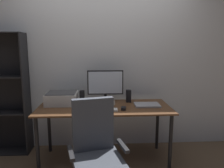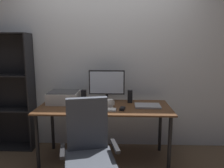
% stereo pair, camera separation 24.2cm
% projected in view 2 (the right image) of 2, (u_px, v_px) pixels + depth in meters
% --- Properties ---
extents(ground_plane, '(12.00, 12.00, 0.00)m').
position_uv_depth(ground_plane, '(105.00, 160.00, 2.86)').
color(ground_plane, brown).
extents(back_wall, '(6.40, 0.10, 2.60)m').
position_uv_depth(back_wall, '(107.00, 60.00, 3.15)').
color(back_wall, silver).
rests_on(back_wall, ground).
extents(desk, '(1.68, 0.71, 0.74)m').
position_uv_depth(desk, '(104.00, 112.00, 2.75)').
color(desk, '#56351E').
rests_on(desk, ground).
extents(monitor, '(0.48, 0.20, 0.44)m').
position_uv_depth(monitor, '(107.00, 84.00, 2.90)').
color(monitor, black).
rests_on(monitor, desk).
extents(keyboard, '(0.29, 0.12, 0.02)m').
position_uv_depth(keyboard, '(104.00, 110.00, 2.56)').
color(keyboard, silver).
rests_on(keyboard, desk).
extents(mouse, '(0.07, 0.11, 0.03)m').
position_uv_depth(mouse, '(122.00, 109.00, 2.58)').
color(mouse, black).
rests_on(mouse, desk).
extents(coffee_mug, '(0.10, 0.08, 0.10)m').
position_uv_depth(coffee_mug, '(110.00, 103.00, 2.69)').
color(coffee_mug, white).
rests_on(coffee_mug, desk).
extents(laptop, '(0.33, 0.24, 0.02)m').
position_uv_depth(laptop, '(148.00, 106.00, 2.72)').
color(laptop, '#99999E').
rests_on(laptop, desk).
extents(speaker_left, '(0.06, 0.07, 0.17)m').
position_uv_depth(speaker_left, '(84.00, 96.00, 2.93)').
color(speaker_left, black).
rests_on(speaker_left, desk).
extents(speaker_right, '(0.06, 0.07, 0.17)m').
position_uv_depth(speaker_right, '(130.00, 96.00, 2.91)').
color(speaker_right, black).
rests_on(speaker_right, desk).
extents(printer, '(0.40, 0.34, 0.16)m').
position_uv_depth(printer, '(64.00, 97.00, 2.89)').
color(printer, silver).
rests_on(printer, desk).
extents(paper_sheet, '(0.28, 0.34, 0.00)m').
position_uv_depth(paper_sheet, '(83.00, 112.00, 2.49)').
color(paper_sheet, white).
rests_on(paper_sheet, desk).
extents(office_chair, '(0.57, 0.56, 1.01)m').
position_uv_depth(office_chair, '(89.00, 158.00, 2.02)').
color(office_chair, '#232326').
rests_on(office_chair, ground).
extents(bookshelf, '(0.78, 0.28, 1.68)m').
position_uv_depth(bookshelf, '(6.00, 92.00, 3.12)').
color(bookshelf, black).
rests_on(bookshelf, ground).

